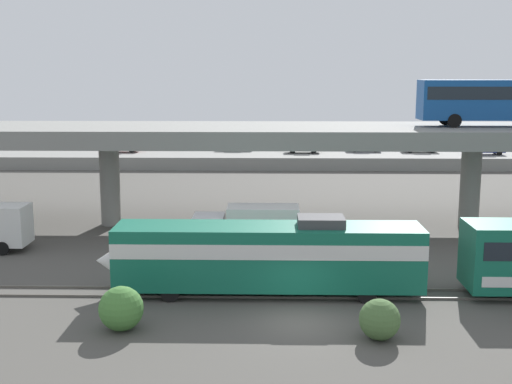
# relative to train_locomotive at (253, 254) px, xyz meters

# --- Properties ---
(ground_plane) EXTENTS (260.00, 260.00, 0.00)m
(ground_plane) POSITION_rel_train_locomotive_xyz_m (2.29, -4.00, -2.19)
(ground_plane) COLOR #4C4944
(rail_strip_near) EXTENTS (110.00, 0.12, 0.12)m
(rail_strip_near) POSITION_rel_train_locomotive_xyz_m (2.29, -0.71, -2.13)
(rail_strip_near) COLOR #59544C
(rail_strip_near) RESTS_ON ground_plane
(rail_strip_far) EXTENTS (110.00, 0.12, 0.12)m
(rail_strip_far) POSITION_rel_train_locomotive_xyz_m (2.29, 0.71, -2.13)
(rail_strip_far) COLOR #59544C
(rail_strip_far) RESTS_ON ground_plane
(train_locomotive) EXTENTS (17.02, 3.04, 4.18)m
(train_locomotive) POSITION_rel_train_locomotive_xyz_m (0.00, 0.00, 0.00)
(train_locomotive) COLOR #14664C
(train_locomotive) RESTS_ON ground_plane
(highway_overpass) EXTENTS (96.00, 10.12, 7.57)m
(highway_overpass) POSITION_rel_train_locomotive_xyz_m (2.29, 16.00, 4.56)
(highway_overpass) COLOR gray
(highway_overpass) RESTS_ON ground_plane
(transit_bus_on_overpass) EXTENTS (12.00, 2.68, 3.40)m
(transit_bus_on_overpass) POSITION_rel_train_locomotive_xyz_m (17.88, 16.06, 7.44)
(transit_bus_on_overpass) COLOR #14478C
(transit_bus_on_overpass) RESTS_ON highway_overpass
(service_truck_east) EXTENTS (6.80, 2.46, 3.04)m
(service_truck_east) POSITION_rel_train_locomotive_xyz_m (-0.46, 8.29, -0.55)
(service_truck_east) COLOR silver
(service_truck_east) RESTS_ON ground_plane
(pier_parking_lot) EXTENTS (77.60, 12.93, 1.53)m
(pier_parking_lot) POSITION_rel_train_locomotive_xyz_m (2.29, 51.00, -1.43)
(pier_parking_lot) COLOR gray
(pier_parking_lot) RESTS_ON ground_plane
(parked_car_0) EXTENTS (4.13, 1.88, 1.50)m
(parked_car_0) POSITION_rel_train_locomotive_xyz_m (-17.94, 50.22, 0.11)
(parked_car_0) COLOR maroon
(parked_car_0) RESTS_ON pier_parking_lot
(parked_car_1) EXTENTS (4.29, 1.84, 1.50)m
(parked_car_1) POSITION_rel_train_locomotive_xyz_m (12.78, 51.42, 0.11)
(parked_car_1) COLOR navy
(parked_car_1) RESTS_ON pier_parking_lot
(parked_car_2) EXTENTS (4.62, 1.98, 1.50)m
(parked_car_2) POSITION_rel_train_locomotive_xyz_m (-3.64, 52.24, 0.11)
(parked_car_2) COLOR #0C4C26
(parked_car_2) RESTS_ON pier_parking_lot
(parked_car_3) EXTENTS (4.06, 1.89, 1.50)m
(parked_car_3) POSITION_rel_train_locomotive_xyz_m (27.47, 48.53, 0.11)
(parked_car_3) COLOR navy
(parked_car_3) RESTS_ON pier_parking_lot
(parked_car_4) EXTENTS (4.07, 1.98, 1.50)m
(parked_car_4) POSITION_rel_train_locomotive_xyz_m (-10.92, 54.17, 0.11)
(parked_car_4) COLOR #515459
(parked_car_4) RESTS_ON pier_parking_lot
(parked_car_5) EXTENTS (4.27, 1.96, 1.50)m
(parked_car_5) POSITION_rel_train_locomotive_xyz_m (4.97, 49.77, 0.11)
(parked_car_5) COLOR #515459
(parked_car_5) RESTS_ON pier_parking_lot
(parked_car_6) EXTENTS (4.52, 1.88, 1.50)m
(parked_car_6) POSITION_rel_train_locomotive_xyz_m (19.84, 50.72, 0.11)
(parked_car_6) COLOR silver
(parked_car_6) RESTS_ON pier_parking_lot
(harbor_water) EXTENTS (140.00, 36.00, 0.01)m
(harbor_water) POSITION_rel_train_locomotive_xyz_m (2.29, 74.00, -2.19)
(harbor_water) COLOR navy
(harbor_water) RESTS_ON ground_plane
(shrub_left) EXTENTS (2.03, 2.03, 2.03)m
(shrub_left) POSITION_rel_train_locomotive_xyz_m (-5.81, -5.14, -1.18)
(shrub_left) COLOR #437936
(shrub_left) RESTS_ON ground_plane
(shrub_right) EXTENTS (1.81, 1.81, 1.81)m
(shrub_right) POSITION_rel_train_locomotive_xyz_m (5.68, -5.94, -1.29)
(shrub_right) COLOR #466737
(shrub_right) RESTS_ON ground_plane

